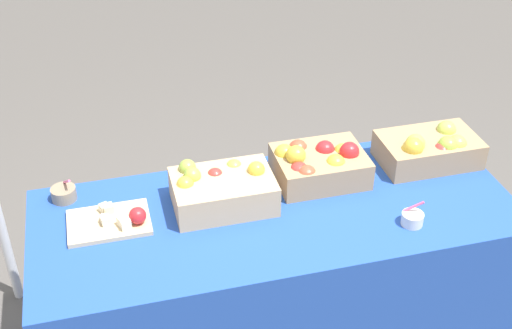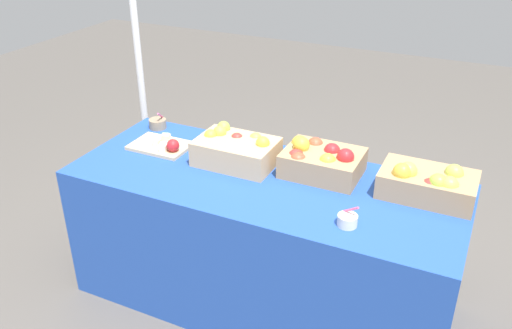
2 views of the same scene
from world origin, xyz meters
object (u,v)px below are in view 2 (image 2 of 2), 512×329
Objects in this scene: apple_crate_right at (236,150)px; cutting_board_back at (163,145)px; sample_bowl_near at (347,220)px; tent_pole at (138,57)px; sample_bowl_mid at (158,124)px; apple_crate_left at (428,183)px; apple_crate_middle at (321,160)px.

cutting_board_back is at bearing -176.60° from apple_crate_right.
tent_pole is at bearing 153.53° from sample_bowl_near.
sample_bowl_mid is (-0.61, 0.19, -0.04)m from apple_crate_right.
sample_bowl_mid is at bearing 162.59° from apple_crate_right.
apple_crate_right is 1.07m from tent_pole.
cutting_board_back is at bearing -176.21° from apple_crate_left.
tent_pole reaches higher than cutting_board_back.
apple_crate_middle is 0.43m from apple_crate_right.
apple_crate_right is at bearing -176.03° from apple_crate_left.
apple_crate_middle is 0.86m from cutting_board_back.
cutting_board_back is 0.77m from tent_pole.
apple_crate_left is 1.54m from sample_bowl_mid.
apple_crate_middle is 0.45m from sample_bowl_near.
sample_bowl_near is at bearing -56.62° from apple_crate_middle.
tent_pole is at bearing 167.08° from apple_crate_left.
apple_crate_middle reaches higher than sample_bowl_mid.
tent_pole is at bearing 137.05° from sample_bowl_mid.
apple_crate_right is 3.53× the size of sample_bowl_mid.
sample_bowl_mid is at bearing 175.31° from apple_crate_left.
apple_crate_left is 0.45m from sample_bowl_near.
cutting_board_back is at bearing 165.60° from sample_bowl_near.
apple_crate_middle reaches higher than apple_crate_left.
tent_pole is (-0.93, 0.49, 0.23)m from apple_crate_right.
apple_crate_right reaches higher than sample_bowl_mid.
apple_crate_left is 4.21× the size of sample_bowl_near.
apple_crate_left is at bearing -0.70° from apple_crate_middle.
apple_crate_right is 1.27× the size of cutting_board_back.
tent_pole reaches higher than apple_crate_middle.
tent_pole reaches higher than sample_bowl_near.
cutting_board_back is (-0.85, -0.10, -0.05)m from apple_crate_middle.
sample_bowl_near is (1.10, -0.28, 0.01)m from cutting_board_back.
sample_bowl_near is 0.89× the size of sample_bowl_mid.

